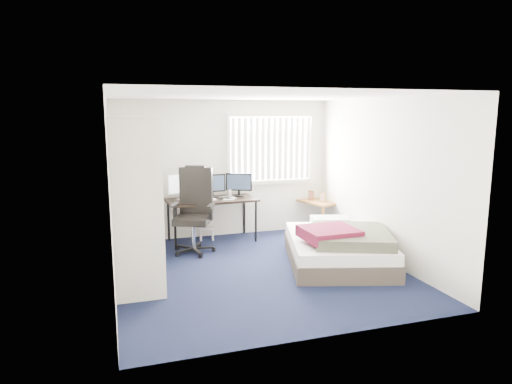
{
  "coord_description": "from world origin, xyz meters",
  "views": [
    {
      "loc": [
        -1.96,
        -6.04,
        2.28
      ],
      "look_at": [
        0.08,
        0.4,
        1.09
      ],
      "focal_mm": 32.0,
      "sensor_mm": 36.0,
      "label": 1
    }
  ],
  "objects_px": {
    "desk": "(211,197)",
    "office_chair": "(194,219)",
    "bed": "(339,246)",
    "nightstand": "(316,204)"
  },
  "relations": [
    {
      "from": "desk",
      "to": "office_chair",
      "type": "xyz_separation_m",
      "value": [
        -0.4,
        -0.5,
        -0.25
      ]
    },
    {
      "from": "office_chair",
      "to": "bed",
      "type": "relative_size",
      "value": 0.63
    },
    {
      "from": "office_chair",
      "to": "nightstand",
      "type": "height_order",
      "value": "office_chair"
    },
    {
      "from": "desk",
      "to": "office_chair",
      "type": "distance_m",
      "value": 0.69
    },
    {
      "from": "desk",
      "to": "office_chair",
      "type": "relative_size",
      "value": 1.13
    },
    {
      "from": "nightstand",
      "to": "bed",
      "type": "xyz_separation_m",
      "value": [
        -0.5,
        -1.92,
        -0.25
      ]
    },
    {
      "from": "desk",
      "to": "nightstand",
      "type": "height_order",
      "value": "desk"
    },
    {
      "from": "nightstand",
      "to": "bed",
      "type": "relative_size",
      "value": 0.42
    },
    {
      "from": "office_chair",
      "to": "nightstand",
      "type": "distance_m",
      "value": 2.54
    },
    {
      "from": "nightstand",
      "to": "bed",
      "type": "height_order",
      "value": "nightstand"
    }
  ]
}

